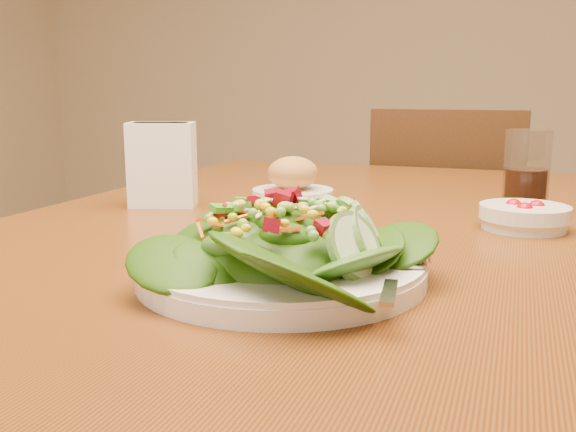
# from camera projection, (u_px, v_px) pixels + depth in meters

# --- Properties ---
(dining_table) EXTENTS (0.90, 1.40, 0.75)m
(dining_table) POSITION_uv_depth(u_px,v_px,m) (314.00, 281.00, 1.01)
(dining_table) COLOR brown
(dining_table) RESTS_ON ground_plane
(chair_far) EXTENTS (0.42, 0.43, 0.89)m
(chair_far) POSITION_uv_depth(u_px,v_px,m) (445.00, 258.00, 1.82)
(chair_far) COLOR #331E0B
(chair_far) RESTS_ON ground_plane
(salad_plate) EXTENTS (0.30, 0.30, 0.09)m
(salad_plate) POSITION_uv_depth(u_px,v_px,m) (291.00, 251.00, 0.66)
(salad_plate) COLOR white
(salad_plate) RESTS_ON dining_table
(bread_plate) EXTENTS (0.15, 0.15, 0.07)m
(bread_plate) POSITION_uv_depth(u_px,v_px,m) (293.00, 181.00, 1.16)
(bread_plate) COLOR white
(bread_plate) RESTS_ON dining_table
(tomato_bowl) EXTENTS (0.12, 0.12, 0.04)m
(tomato_bowl) POSITION_uv_depth(u_px,v_px,m) (524.00, 216.00, 0.90)
(tomato_bowl) COLOR white
(tomato_bowl) RESTS_ON dining_table
(drinking_glass) EXTENTS (0.07, 0.07, 0.13)m
(drinking_glass) POSITION_uv_depth(u_px,v_px,m) (526.00, 175.00, 1.06)
(drinking_glass) COLOR silver
(drinking_glass) RESTS_ON dining_table
(napkin_holder) EXTENTS (0.12, 0.09, 0.14)m
(napkin_holder) POSITION_uv_depth(u_px,v_px,m) (162.00, 162.00, 1.07)
(napkin_holder) COLOR white
(napkin_holder) RESTS_ON dining_table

